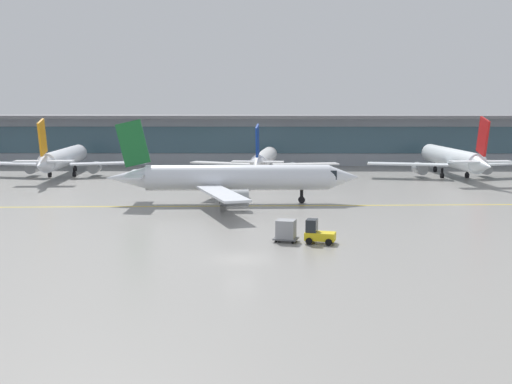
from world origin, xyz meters
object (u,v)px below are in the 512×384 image
object	(u,v)px
gate_airplane_1	(64,158)
gate_airplane_3	(452,158)
gate_airplane_2	(264,159)
baggage_tug	(318,233)
taxiing_regional_jet	(235,178)
cargo_dolly_lead	(286,230)

from	to	relation	value
gate_airplane_1	gate_airplane_3	bearing A→B (deg)	-93.49
gate_airplane_2	gate_airplane_3	xyz separation A→B (m)	(30.60, -2.63, 0.36)
baggage_tug	gate_airplane_3	bearing A→B (deg)	76.94
gate_airplane_1	baggage_tug	distance (m)	64.12
taxiing_regional_jet	baggage_tug	world-z (taller)	taxiing_regional_jet
gate_airplane_1	gate_airplane_3	size ratio (longest dim) A/B	0.96
gate_airplane_2	cargo_dolly_lead	xyz separation A→B (m)	(1.88, -52.87, -1.62)
gate_airplane_1	gate_airplane_2	world-z (taller)	gate_airplane_1
gate_airplane_2	baggage_tug	distance (m)	53.78
gate_airplane_3	taxiing_regional_jet	world-z (taller)	taxiing_regional_jet
gate_airplane_1	baggage_tug	xyz separation A→B (m)	(37.84, -51.72, -2.04)
gate_airplane_2	taxiing_regional_jet	bearing A→B (deg)	179.13
gate_airplane_3	cargo_dolly_lead	size ratio (longest dim) A/B	12.62
gate_airplane_2	baggage_tug	world-z (taller)	gate_airplane_2
gate_airplane_2	taxiing_regional_jet	world-z (taller)	taxiing_regional_jet
gate_airplane_2	taxiing_regional_jet	size ratio (longest dim) A/B	0.88
baggage_tug	cargo_dolly_lead	distance (m)	2.82
gate_airplane_1	cargo_dolly_lead	world-z (taller)	gate_airplane_1
gate_airplane_1	cargo_dolly_lead	distance (m)	61.98
taxiing_regional_jet	gate_airplane_2	bearing A→B (deg)	80.83
cargo_dolly_lead	gate_airplane_1	bearing A→B (deg)	138.50
gate_airplane_1	baggage_tug	size ratio (longest dim) A/B	10.31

